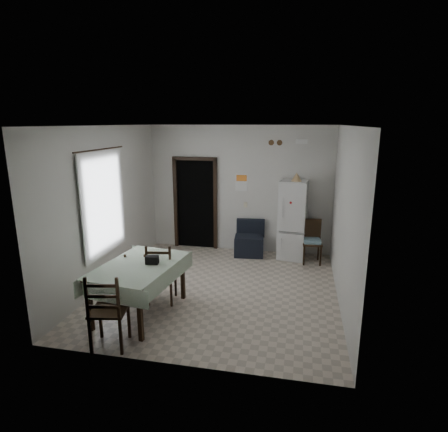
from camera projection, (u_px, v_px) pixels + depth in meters
ground at (218, 289)px, 6.82m from camera, size 4.50×4.50×0.00m
ceiling at (218, 126)px, 6.11m from camera, size 4.20×4.50×0.02m
wall_back at (239, 189)px, 8.60m from camera, size 4.20×0.02×2.90m
wall_front at (176, 256)px, 4.33m from camera, size 4.20×0.02×2.90m
wall_left at (107, 206)px, 6.88m from camera, size 0.02×4.50×2.90m
wall_right at (345, 218)px, 6.05m from camera, size 0.02×4.50×2.90m
doorway at (198, 202)px, 9.10m from camera, size 1.06×0.52×2.22m
window_recess at (98, 203)px, 6.68m from camera, size 0.10×1.20×1.60m
curtain at (104, 203)px, 6.65m from camera, size 0.02×1.45×1.85m
curtain_rod at (100, 149)px, 6.42m from camera, size 0.02×1.60×0.02m
calendar at (242, 182)px, 8.54m from camera, size 0.28×0.02×0.40m
calendar_image at (242, 178)px, 8.51m from camera, size 0.24×0.01×0.14m
light_switch at (246, 205)px, 8.65m from camera, size 0.08×0.02×0.12m
vent_left at (271, 143)px, 8.19m from camera, size 0.12×0.03×0.12m
vent_right at (280, 143)px, 8.16m from camera, size 0.12×0.03×0.12m
emergency_light at (302, 142)px, 8.03m from camera, size 0.25×0.07×0.09m
fridge at (292, 220)px, 8.20m from camera, size 0.63×0.63×1.75m
tan_cone at (297, 177)px, 7.86m from camera, size 0.23×0.23×0.18m
navy_seat at (249, 238)px, 8.50m from camera, size 0.71×0.69×0.78m
corner_chair at (312, 242)px, 7.99m from camera, size 0.44×0.44×0.93m
dining_table at (140, 289)px, 5.87m from camera, size 1.23×1.70×0.82m
black_bag at (152, 260)px, 5.78m from camera, size 0.21×0.14×0.13m
dining_chair_far_left at (138, 275)px, 6.34m from camera, size 0.45×0.45×0.86m
dining_chair_far_right at (162, 272)px, 6.25m from camera, size 0.50×0.50×1.03m
dining_chair_near_head at (109, 309)px, 4.96m from camera, size 0.54×0.54×1.08m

